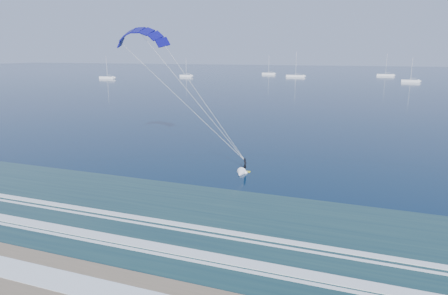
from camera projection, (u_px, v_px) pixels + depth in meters
ground at (34, 270)px, 25.62m from camera, size 900.00×900.00×0.00m
kitesurfer_rig at (191, 95)px, 45.19m from camera, size 16.52×5.38×17.46m
sailboat_0 at (107, 77)px, 217.04m from camera, size 9.14×2.40×12.38m
sailboat_1 at (186, 76)px, 234.28m from camera, size 7.54×2.40×10.51m
sailboat_2 at (296, 76)px, 232.80m from camera, size 10.73×2.40×14.19m
sailboat_3 at (410, 81)px, 190.62m from camera, size 8.16×2.40×11.40m
sailboat_4 at (385, 75)px, 242.11m from camera, size 9.87×2.40×13.26m
sailboat_7 at (269, 74)px, 259.21m from camera, size 8.40×2.40×12.10m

